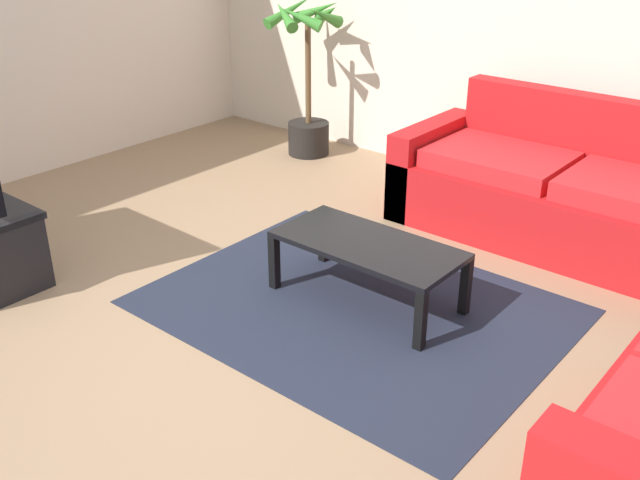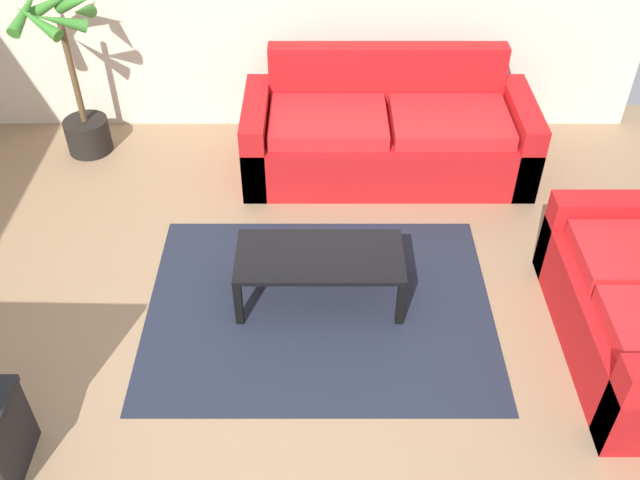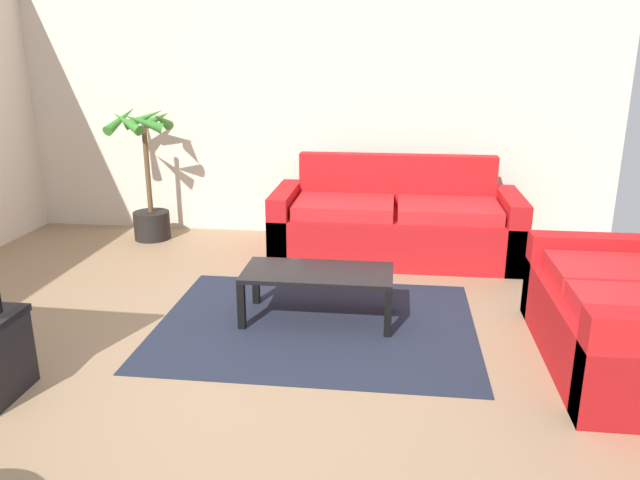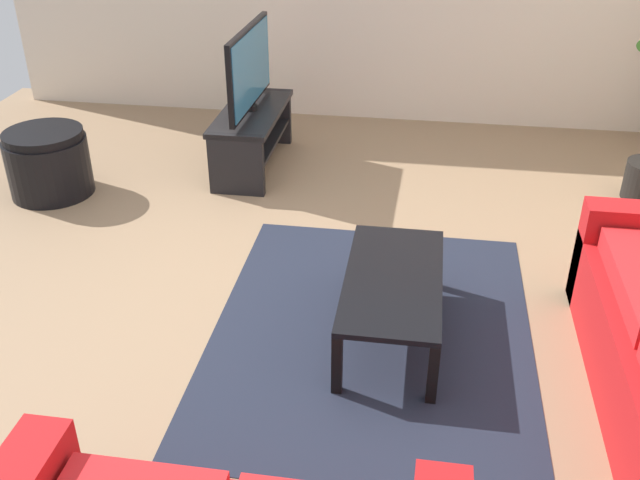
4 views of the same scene
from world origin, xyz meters
name	(u,v)px [view 4 (image 4 of 4)]	position (x,y,z in m)	size (l,w,h in m)	color
ground_plane	(259,287)	(0.00, 0.00, 0.00)	(6.60, 6.60, 0.00)	#937556
tv_stand	(252,130)	(-1.72, -0.44, 0.31)	(1.10, 0.45, 0.47)	black
tv	(250,68)	(-1.72, -0.43, 0.80)	(1.06, 0.10, 0.64)	black
coffee_table	(393,284)	(0.33, 0.81, 0.32)	(1.05, 0.50, 0.36)	black
area_rug	(372,331)	(0.33, 0.71, 0.00)	(2.20, 1.70, 0.01)	#1E2333
ottoman	(48,163)	(-1.01, -1.80, 0.24)	(0.59, 0.59, 0.49)	black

